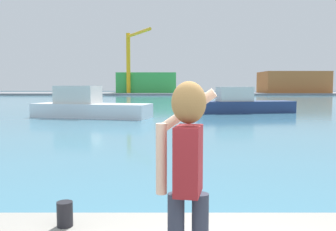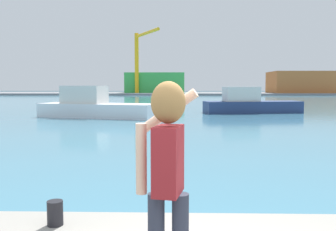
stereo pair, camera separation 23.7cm
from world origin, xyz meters
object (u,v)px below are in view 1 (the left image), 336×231
warehouse_left (146,83)px  warehouse_right (292,82)px  port_crane (130,54)px  boat_moored (87,106)px  boat_moored_2 (242,104)px  person_photographer (186,164)px  harbor_bollard (64,214)px

warehouse_left → warehouse_right: bearing=-4.2°
warehouse_left → warehouse_right: size_ratio=0.95×
warehouse_left → warehouse_right: (37.74, -2.75, 0.13)m
port_crane → boat_moored: bearing=-87.1°
port_crane → warehouse_left: bearing=67.4°
boat_moored_2 → warehouse_left: 66.94m
boat_moored_2 → warehouse_right: size_ratio=0.52×
person_photographer → warehouse_left: (-5.70, 93.28, 1.42)m
boat_moored_2 → warehouse_right: bearing=57.6°
harbor_bollard → warehouse_right: (33.44, 89.17, 2.46)m
harbor_bollard → warehouse_right: size_ratio=0.02×
harbor_bollard → port_crane: (-7.65, 83.87, 9.13)m
person_photographer → port_crane: bearing=17.9°
harbor_bollard → port_crane: port_crane is taller
harbor_bollard → boat_moored_2: boat_moored_2 is taller
harbor_bollard → boat_moored: size_ratio=0.03×
harbor_bollard → warehouse_left: bearing=92.7°
boat_moored_2 → port_crane: 60.45m
boat_moored → port_crane: size_ratio=0.60×
boat_moored → warehouse_right: 77.52m
person_photographer → boat_moored: size_ratio=0.20×
boat_moored → port_crane: 63.00m
harbor_bollard → warehouse_left: warehouse_left is taller
boat_moored → warehouse_right: bearing=75.9°
warehouse_left → port_crane: size_ratio=1.03×
port_crane → warehouse_right: bearing=7.4°
boat_moored_2 → port_crane: port_crane is taller
person_photographer → boat_moored_2: bearing=-0.8°
boat_moored_2 → harbor_bollard: bearing=-116.3°
boat_moored → warehouse_left: (0.20, 70.31, 2.26)m
harbor_bollard → warehouse_left: 92.05m
person_photographer → boat_moored_2: person_photographer is taller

